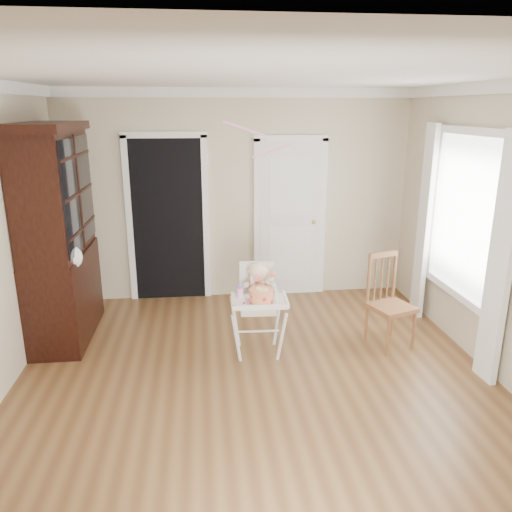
{
  "coord_description": "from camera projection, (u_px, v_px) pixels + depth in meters",
  "views": [
    {
      "loc": [
        -0.46,
        -3.92,
        2.46
      ],
      "look_at": [
        0.05,
        0.67,
        1.08
      ],
      "focal_mm": 35.0,
      "sensor_mm": 36.0,
      "label": 1
    }
  ],
  "objects": [
    {
      "name": "floor",
      "position": [
        259.0,
        392.0,
        4.49
      ],
      "size": [
        5.0,
        5.0,
        0.0
      ],
      "primitive_type": "plane",
      "color": "brown",
      "rests_on": "ground"
    },
    {
      "name": "ceiling",
      "position": [
        260.0,
        74.0,
        3.72
      ],
      "size": [
        5.0,
        5.0,
        0.0
      ],
      "primitive_type": "plane",
      "rotation": [
        3.14,
        0.0,
        0.0
      ],
      "color": "white",
      "rests_on": "wall_back"
    },
    {
      "name": "wall_back",
      "position": [
        237.0,
        197.0,
        6.48
      ],
      "size": [
        4.5,
        0.0,
        4.5
      ],
      "primitive_type": "plane",
      "rotation": [
        1.57,
        0.0,
        0.0
      ],
      "color": "beige",
      "rests_on": "floor"
    },
    {
      "name": "crown_molding",
      "position": [
        260.0,
        82.0,
        3.73
      ],
      "size": [
        4.5,
        5.0,
        0.12
      ],
      "primitive_type": null,
      "color": "white",
      "rests_on": "ceiling"
    },
    {
      "name": "doorway",
      "position": [
        168.0,
        217.0,
        6.44
      ],
      "size": [
        1.06,
        0.05,
        2.22
      ],
      "color": "black",
      "rests_on": "wall_back"
    },
    {
      "name": "closet_door",
      "position": [
        290.0,
        220.0,
        6.63
      ],
      "size": [
        0.96,
        0.09,
        2.13
      ],
      "color": "white",
      "rests_on": "wall_back"
    },
    {
      "name": "window_right",
      "position": [
        461.0,
        227.0,
        5.11
      ],
      "size": [
        0.13,
        1.84,
        2.3
      ],
      "color": "white",
      "rests_on": "wall_right"
    },
    {
      "name": "high_chair",
      "position": [
        258.0,
        299.0,
        5.05
      ],
      "size": [
        0.58,
        0.71,
        0.97
      ],
      "rotation": [
        0.0,
        0.0,
        -0.04
      ],
      "color": "white",
      "rests_on": "floor"
    },
    {
      "name": "baby",
      "position": [
        258.0,
        284.0,
        5.03
      ],
      "size": [
        0.29,
        0.22,
        0.45
      ],
      "rotation": [
        0.0,
        0.0,
        -0.04
      ],
      "color": "beige",
      "rests_on": "high_chair"
    },
    {
      "name": "cake",
      "position": [
        261.0,
        296.0,
        4.76
      ],
      "size": [
        0.29,
        0.29,
        0.14
      ],
      "color": "silver",
      "rests_on": "high_chair"
    },
    {
      "name": "sippy_cup",
      "position": [
        240.0,
        291.0,
        4.88
      ],
      "size": [
        0.07,
        0.07,
        0.16
      ],
      "rotation": [
        0.0,
        0.0,
        -0.04
      ],
      "color": "#FA99D1",
      "rests_on": "high_chair"
    },
    {
      "name": "china_cabinet",
      "position": [
        58.0,
        235.0,
        5.29
      ],
      "size": [
        0.61,
        1.38,
        2.32
      ],
      "color": "black",
      "rests_on": "floor"
    },
    {
      "name": "dining_chair",
      "position": [
        389.0,
        304.0,
        5.28
      ],
      "size": [
        0.52,
        0.52,
        1.0
      ],
      "rotation": [
        0.0,
        0.0,
        0.35
      ],
      "color": "brown",
      "rests_on": "floor"
    },
    {
      "name": "streamer",
      "position": [
        244.0,
        129.0,
        4.94
      ],
      "size": [
        0.41,
        0.32,
        0.15
      ],
      "primitive_type": null,
      "rotation": [
        0.26,
        0.0,
        0.92
      ],
      "color": "pink",
      "rests_on": "ceiling"
    }
  ]
}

